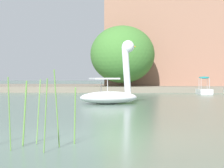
{
  "coord_description": "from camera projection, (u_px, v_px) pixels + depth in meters",
  "views": [
    {
      "loc": [
        1.33,
        -9.38,
        1.39
      ],
      "look_at": [
        -0.14,
        15.38,
        1.03
      ],
      "focal_mm": 67.35,
      "sensor_mm": 36.0,
      "label": 1
    }
  ],
  "objects": [
    {
      "name": "shore_bank_far",
      "position": [
        125.0,
        87.0,
        48.57
      ],
      "size": [
        126.71,
        19.31,
        0.55
      ],
      "primitive_type": "cube",
      "color": "slate",
      "rests_on": "ground_plane"
    },
    {
      "name": "swan_boat",
      "position": [
        111.0,
        91.0,
        22.33
      ],
      "size": [
        3.49,
        2.63,
        3.41
      ],
      "color": "white",
      "rests_on": "ground_plane"
    },
    {
      "name": "parked_van",
      "position": [
        199.0,
        76.0,
        48.95
      ],
      "size": [
        4.86,
        2.14,
        1.84
      ],
      "color": "gray",
      "rests_on": "shore_bank_far"
    },
    {
      "name": "reed_clump_foreground",
      "position": [
        4.0,
        115.0,
        8.46
      ],
      "size": [
        3.58,
        1.28,
        1.55
      ],
      "color": "#669942",
      "rests_on": "ground_plane"
    },
    {
      "name": "ground_plane",
      "position": [
        78.0,
        139.0,
        9.46
      ],
      "size": [
        411.96,
        411.96,
        0.0
      ],
      "primitive_type": "plane",
      "color": "#567060"
    },
    {
      "name": "pedal_boat_teal",
      "position": [
        204.0,
        89.0,
        36.29
      ],
      "size": [
        1.26,
        2.02,
        1.51
      ],
      "color": "white",
      "rests_on": "ground_plane"
    },
    {
      "name": "tree_willow_near_path",
      "position": [
        123.0,
        54.0,
        40.94
      ],
      "size": [
        8.84,
        8.83,
        5.94
      ],
      "color": "brown",
      "rests_on": "shore_bank_far"
    },
    {
      "name": "apartment_block",
      "position": [
        189.0,
        20.0,
        50.4
      ],
      "size": [
        19.38,
        14.15,
        15.53
      ],
      "primitive_type": "cube",
      "rotation": [
        0.0,
        0.0,
        -0.01
      ],
      "color": "#996B56",
      "rests_on": "shore_bank_far"
    }
  ]
}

